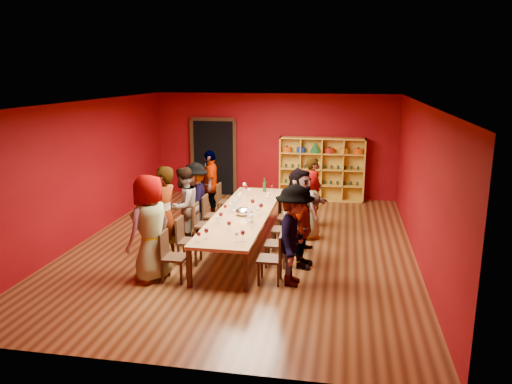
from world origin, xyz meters
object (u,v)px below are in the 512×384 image
at_px(chair_person_right_4, 295,205).
at_px(person_left_0, 150,228).
at_px(person_left_2, 184,206).
at_px(person_right_3, 310,204).
at_px(chair_person_left_2, 201,222).
at_px(chair_person_right_2, 286,227).
at_px(person_right_1, 302,228).
at_px(person_left_1, 164,215).
at_px(chair_person_right_0, 275,256).
at_px(shelving_unit, 322,166).
at_px(chair_person_left_0, 170,254).
at_px(chair_person_left_1, 185,238).
at_px(chair_person_right_3, 291,215).
at_px(chair_person_left_4, 223,199).
at_px(spittoon_bowl, 243,212).
at_px(person_right_4, 314,192).
at_px(tasting_table, 243,215).
at_px(person_right_0, 294,236).
at_px(chair_person_left_3, 210,213).
at_px(chair_person_right_1, 281,241).
at_px(wine_bottle, 264,187).
at_px(person_left_4, 211,185).
at_px(person_right_2, 300,210).
at_px(person_left_3, 196,198).

bearing_deg(chair_person_right_4, person_left_0, -120.71).
height_order(person_left_2, person_right_3, person_left_2).
relative_size(chair_person_left_2, chair_person_right_2, 1.00).
distance_m(person_right_1, chair_person_right_4, 2.67).
xyz_separation_m(person_left_1, chair_person_right_0, (2.23, -0.63, -0.44)).
bearing_deg(shelving_unit, chair_person_left_0, -110.22).
xyz_separation_m(chair_person_left_1, chair_person_right_3, (1.82, 1.94, 0.00)).
bearing_deg(person_left_1, chair_person_left_4, -172.38).
xyz_separation_m(chair_person_left_0, spittoon_bowl, (0.96, 1.74, 0.33)).
height_order(person_right_4, spittoon_bowl, person_right_4).
bearing_deg(chair_person_right_2, chair_person_left_0, -133.80).
xyz_separation_m(tasting_table, person_right_1, (1.32, -0.93, 0.07)).
height_order(chair_person_left_0, person_right_1, person_right_1).
distance_m(person_left_0, person_left_2, 1.92).
height_order(person_left_2, person_right_0, person_right_0).
bearing_deg(chair_person_left_3, chair_person_left_2, -90.00).
xyz_separation_m(chair_person_right_0, chair_person_right_1, (0.00, 0.79, 0.00)).
height_order(person_left_0, chair_person_right_0, person_left_0).
height_order(person_left_1, person_left_2, person_left_1).
distance_m(chair_person_left_1, chair_person_right_4, 3.33).
bearing_deg(chair_person_right_3, chair_person_right_0, -90.00).
xyz_separation_m(tasting_table, chair_person_left_2, (-0.91, -0.03, -0.20)).
distance_m(chair_person_left_2, wine_bottle, 2.21).
height_order(chair_person_left_4, person_left_4, person_left_4).
bearing_deg(person_right_0, chair_person_right_4, 8.75).
distance_m(person_left_0, spittoon_bowl, 2.17).
distance_m(chair_person_left_1, chair_person_right_3, 2.66).
xyz_separation_m(person_left_2, chair_person_right_1, (2.19, -0.90, -0.33)).
bearing_deg(wine_bottle, chair_person_left_0, -105.43).
height_order(person_left_1, chair_person_left_4, person_left_1).
distance_m(person_left_1, chair_person_left_4, 3.08).
bearing_deg(chair_person_left_2, chair_person_right_4, 43.56).
height_order(person_right_1, person_right_2, person_right_2).
distance_m(person_left_4, spittoon_bowl, 2.49).
bearing_deg(person_right_4, chair_person_right_0, 178.44).
xyz_separation_m(shelving_unit, chair_person_right_3, (-0.49, -3.46, -0.49)).
distance_m(chair_person_left_4, chair_person_right_2, 2.69).
height_order(chair_person_right_2, chair_person_right_4, same).
bearing_deg(person_right_3, person_right_2, 155.23).
xyz_separation_m(person_left_3, person_right_1, (2.55, -1.62, -0.05)).
height_order(tasting_table, chair_person_left_0, chair_person_left_0).
distance_m(chair_person_left_3, wine_bottle, 1.62).
bearing_deg(chair_person_right_1, chair_person_right_2, 90.00).
relative_size(shelving_unit, person_left_4, 1.39).
xyz_separation_m(chair_person_right_0, chair_person_right_3, (0.00, 2.58, 0.00)).
relative_size(chair_person_right_0, chair_person_right_2, 1.00).
distance_m(chair_person_left_3, person_right_2, 2.25).
distance_m(person_left_0, chair_person_left_1, 1.03).
distance_m(shelving_unit, chair_person_left_2, 4.95).
distance_m(person_left_1, person_left_2, 1.06).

